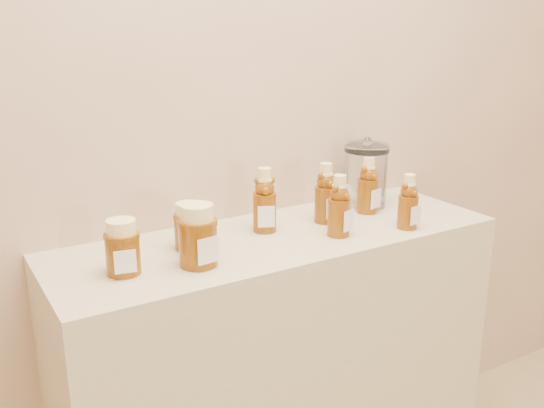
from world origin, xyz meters
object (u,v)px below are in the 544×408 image
display_table (279,385)px  bear_bottle_back_left (265,196)px  bear_bottle_front_left (339,202)px  glass_canister (366,173)px  honey_jar_left (123,247)px

display_table → bear_bottle_back_left: (-0.01, 0.05, 0.55)m
bear_bottle_front_left → glass_canister: bearing=18.2°
honey_jar_left → glass_canister: bearing=20.3°
bear_bottle_back_left → display_table: bearing=-50.7°
display_table → bear_bottle_front_left: size_ratio=6.53×
display_table → glass_canister: bearing=14.4°
display_table → honey_jar_left: 0.67m
bear_bottle_back_left → glass_canister: glass_canister is taller
display_table → glass_canister: glass_canister is taller
display_table → glass_canister: (0.36, 0.09, 0.55)m
bear_bottle_front_left → honey_jar_left: 0.56m
bear_bottle_back_left → glass_canister: size_ratio=0.95×
bear_bottle_back_left → honey_jar_left: bear_bottle_back_left is taller
glass_canister → display_table: bearing=-165.6°
display_table → bear_bottle_front_left: bear_bottle_front_left is taller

